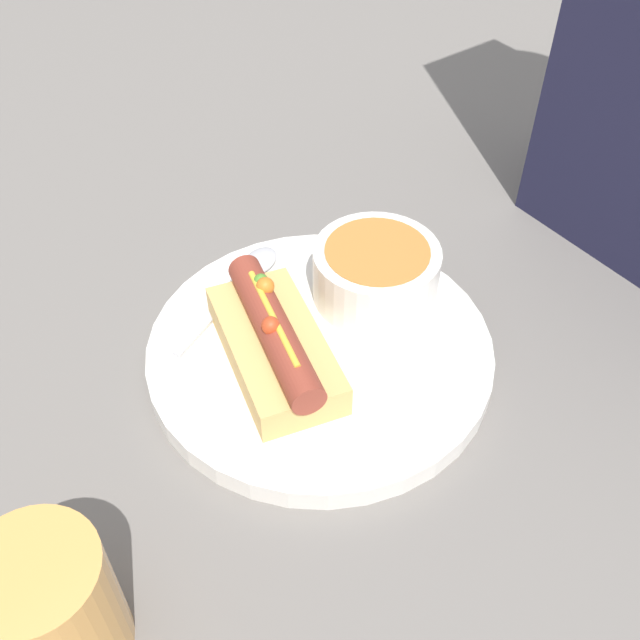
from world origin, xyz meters
name	(u,v)px	position (x,y,z in m)	size (l,w,h in m)	color
ground_plane	(320,360)	(0.00, 0.00, 0.00)	(4.00, 4.00, 0.00)	slate
dinner_plate	(320,352)	(0.00, 0.00, 0.01)	(0.28, 0.28, 0.02)	white
hot_dog	(275,342)	(-0.01, -0.04, 0.04)	(0.15, 0.10, 0.06)	#DBAD60
soup_bowl	(376,271)	(-0.02, 0.07, 0.05)	(0.11, 0.11, 0.05)	silver
spoon	(247,275)	(-0.10, -0.01, 0.02)	(0.08, 0.14, 0.01)	#B7B7BC
drinking_glass	(52,609)	(0.10, -0.26, 0.05)	(0.08, 0.08, 0.10)	#D8994C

